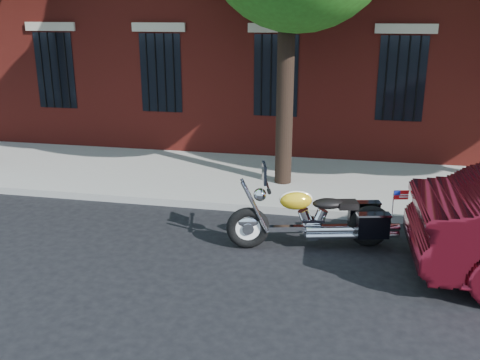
# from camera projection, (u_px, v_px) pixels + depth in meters

# --- Properties ---
(ground) EXTENTS (120.00, 120.00, 0.00)m
(ground) POSITION_uv_depth(u_px,v_px,m) (232.00, 239.00, 9.17)
(ground) COLOR black
(ground) RESTS_ON ground
(curb) EXTENTS (40.00, 0.16, 0.15)m
(curb) POSITION_uv_depth(u_px,v_px,m) (247.00, 207.00, 10.44)
(curb) COLOR gray
(curb) RESTS_ON ground
(sidewalk) EXTENTS (40.00, 3.60, 0.15)m
(sidewalk) POSITION_uv_depth(u_px,v_px,m) (263.00, 179.00, 12.19)
(sidewalk) COLOR gray
(sidewalk) RESTS_ON ground
(motorcycle) EXTENTS (2.85, 1.23, 1.43)m
(motorcycle) POSITION_uv_depth(u_px,v_px,m) (318.00, 220.00, 8.71)
(motorcycle) COLOR black
(motorcycle) RESTS_ON ground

